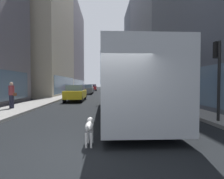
{
  "coord_description": "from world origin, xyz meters",
  "views": [
    {
      "loc": [
        0.01,
        -4.56,
        1.73
      ],
      "look_at": [
        0.48,
        5.73,
        1.4
      ],
      "focal_mm": 28.35,
      "sensor_mm": 36.0,
      "label": 1
    }
  ],
  "objects_px": {
    "car_white_van": "(109,87)",
    "car_yellow_taxi": "(76,93)",
    "car_red_coupe": "(93,87)",
    "traffic_light_near": "(218,67)",
    "car_silver_sedan": "(125,91)",
    "car_grey_wagon": "(87,89)",
    "dalmatian_dog": "(89,127)",
    "pedestrian_with_handbag": "(12,95)",
    "transit_bus": "(124,83)",
    "box_truck": "(119,84)"
  },
  "relations": [
    {
      "from": "car_silver_sedan",
      "to": "car_yellow_taxi",
      "type": "height_order",
      "value": "same"
    },
    {
      "from": "transit_bus",
      "to": "pedestrian_with_handbag",
      "type": "xyz_separation_m",
      "value": [
        -7.16,
        1.5,
        -0.76
      ]
    },
    {
      "from": "car_white_van",
      "to": "pedestrian_with_handbag",
      "type": "distance_m",
      "value": 33.17
    },
    {
      "from": "car_silver_sedan",
      "to": "traffic_light_near",
      "type": "xyz_separation_m",
      "value": [
        2.1,
        -15.35,
        1.61
      ]
    },
    {
      "from": "transit_bus",
      "to": "car_yellow_taxi",
      "type": "bearing_deg",
      "value": 117.89
    },
    {
      "from": "car_grey_wagon",
      "to": "pedestrian_with_handbag",
      "type": "distance_m",
      "value": 18.55
    },
    {
      "from": "car_silver_sedan",
      "to": "pedestrian_with_handbag",
      "type": "height_order",
      "value": "pedestrian_with_handbag"
    },
    {
      "from": "car_red_coupe",
      "to": "transit_bus",
      "type": "bearing_deg",
      "value": -83.25
    },
    {
      "from": "car_white_van",
      "to": "box_truck",
      "type": "xyz_separation_m",
      "value": [
        1.6,
        -10.93,
        0.84
      ]
    },
    {
      "from": "car_silver_sedan",
      "to": "pedestrian_with_handbag",
      "type": "xyz_separation_m",
      "value": [
        -8.76,
        -11.06,
        0.19
      ]
    },
    {
      "from": "car_yellow_taxi",
      "to": "pedestrian_with_handbag",
      "type": "bearing_deg",
      "value": -117.53
    },
    {
      "from": "box_truck",
      "to": "pedestrian_with_handbag",
      "type": "height_order",
      "value": "box_truck"
    },
    {
      "from": "car_yellow_taxi",
      "to": "car_red_coupe",
      "type": "bearing_deg",
      "value": 90.0
    },
    {
      "from": "dalmatian_dog",
      "to": "pedestrian_with_handbag",
      "type": "bearing_deg",
      "value": 129.8
    },
    {
      "from": "car_yellow_taxi",
      "to": "car_grey_wagon",
      "type": "bearing_deg",
      "value": 90.0
    },
    {
      "from": "car_white_van",
      "to": "car_yellow_taxi",
      "type": "relative_size",
      "value": 1.12
    },
    {
      "from": "car_silver_sedan",
      "to": "pedestrian_with_handbag",
      "type": "bearing_deg",
      "value": -128.38
    },
    {
      "from": "car_grey_wagon",
      "to": "pedestrian_with_handbag",
      "type": "xyz_separation_m",
      "value": [
        -3.16,
        -18.28,
        0.19
      ]
    },
    {
      "from": "car_red_coupe",
      "to": "car_grey_wagon",
      "type": "height_order",
      "value": "same"
    },
    {
      "from": "transit_bus",
      "to": "box_truck",
      "type": "relative_size",
      "value": 1.54
    },
    {
      "from": "car_grey_wagon",
      "to": "car_red_coupe",
      "type": "bearing_deg",
      "value": 90.0
    },
    {
      "from": "pedestrian_with_handbag",
      "to": "car_silver_sedan",
      "type": "bearing_deg",
      "value": 51.62
    },
    {
      "from": "car_white_van",
      "to": "traffic_light_near",
      "type": "height_order",
      "value": "traffic_light_near"
    },
    {
      "from": "box_truck",
      "to": "traffic_light_near",
      "type": "xyz_separation_m",
      "value": [
        2.1,
        -25.76,
        0.77
      ]
    },
    {
      "from": "car_red_coupe",
      "to": "pedestrian_with_handbag",
      "type": "distance_m",
      "value": 32.45
    },
    {
      "from": "pedestrian_with_handbag",
      "to": "transit_bus",
      "type": "bearing_deg",
      "value": -11.84
    },
    {
      "from": "car_silver_sedan",
      "to": "car_yellow_taxi",
      "type": "distance_m",
      "value": 7.51
    },
    {
      "from": "transit_bus",
      "to": "car_silver_sedan",
      "type": "bearing_deg",
      "value": 82.74
    },
    {
      "from": "car_white_van",
      "to": "dalmatian_dog",
      "type": "xyz_separation_m",
      "value": [
        -1.61,
        -39.05,
        -0.31
      ]
    },
    {
      "from": "car_grey_wagon",
      "to": "dalmatian_dog",
      "type": "height_order",
      "value": "car_grey_wagon"
    },
    {
      "from": "car_white_van",
      "to": "transit_bus",
      "type": "bearing_deg",
      "value": -90.0
    },
    {
      "from": "transit_bus",
      "to": "car_white_van",
      "type": "relative_size",
      "value": 2.41
    },
    {
      "from": "transit_bus",
      "to": "traffic_light_near",
      "type": "bearing_deg",
      "value": -37.09
    },
    {
      "from": "car_silver_sedan",
      "to": "car_yellow_taxi",
      "type": "relative_size",
      "value": 1.04
    },
    {
      "from": "car_silver_sedan",
      "to": "dalmatian_dog",
      "type": "height_order",
      "value": "car_silver_sedan"
    },
    {
      "from": "car_yellow_taxi",
      "to": "car_white_van",
      "type": "bearing_deg",
      "value": 81.36
    },
    {
      "from": "transit_bus",
      "to": "car_yellow_taxi",
      "type": "relative_size",
      "value": 2.69
    },
    {
      "from": "box_truck",
      "to": "dalmatian_dog",
      "type": "bearing_deg",
      "value": -96.5
    },
    {
      "from": "car_red_coupe",
      "to": "car_grey_wagon",
      "type": "bearing_deg",
      "value": -90.0
    },
    {
      "from": "dalmatian_dog",
      "to": "pedestrian_with_handbag",
      "type": "xyz_separation_m",
      "value": [
        -5.55,
        6.66,
        0.5
      ]
    },
    {
      "from": "traffic_light_near",
      "to": "car_red_coupe",
      "type": "bearing_deg",
      "value": 101.88
    },
    {
      "from": "car_silver_sedan",
      "to": "box_truck",
      "type": "height_order",
      "value": "box_truck"
    },
    {
      "from": "pedestrian_with_handbag",
      "to": "car_yellow_taxi",
      "type": "bearing_deg",
      "value": 62.47
    },
    {
      "from": "car_white_van",
      "to": "car_yellow_taxi",
      "type": "xyz_separation_m",
      "value": [
        -4.0,
        -26.33,
        -0.0
      ]
    },
    {
      "from": "car_red_coupe",
      "to": "car_white_van",
      "type": "xyz_separation_m",
      "value": [
        4.0,
        0.09,
        0.0
      ]
    },
    {
      "from": "car_silver_sedan",
      "to": "car_yellow_taxi",
      "type": "bearing_deg",
      "value": -138.24
    },
    {
      "from": "car_yellow_taxi",
      "to": "box_truck",
      "type": "bearing_deg",
      "value": 70.02
    },
    {
      "from": "dalmatian_dog",
      "to": "pedestrian_with_handbag",
      "type": "relative_size",
      "value": 0.57
    },
    {
      "from": "car_red_coupe",
      "to": "traffic_light_near",
      "type": "bearing_deg",
      "value": -78.12
    },
    {
      "from": "car_white_van",
      "to": "traffic_light_near",
      "type": "relative_size",
      "value": 1.41
    }
  ]
}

